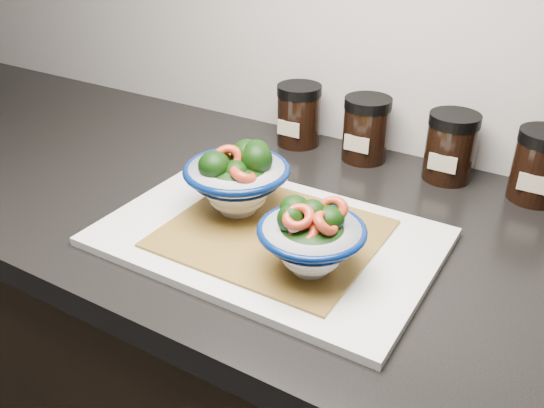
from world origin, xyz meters
The scene contains 9 objects.
countertop centered at (0.00, 1.45, 0.88)m, with size 3.50×0.60×0.04m, color black.
cutting_board centered at (-0.14, 1.37, 0.91)m, with size 0.45×0.30×0.01m, color silver.
bamboo_mat centered at (-0.13, 1.37, 0.91)m, with size 0.28×0.24×0.00m, color #A58131.
bowl_left centered at (-0.21, 1.40, 0.97)m, with size 0.15×0.15×0.11m.
bowl_right centered at (-0.05, 1.32, 0.96)m, with size 0.13×0.13×0.10m.
spice_jar_a centered at (-0.27, 1.69, 0.96)m, with size 0.08×0.08×0.11m.
spice_jar_b centered at (-0.13, 1.69, 0.96)m, with size 0.08×0.08×0.11m.
spice_jar_c centered at (0.01, 1.69, 0.96)m, with size 0.08×0.08×0.11m.
spice_jar_d centered at (0.15, 1.69, 0.96)m, with size 0.08×0.08×0.11m.
Camera 1 is at (0.21, 0.80, 1.34)m, focal length 38.00 mm.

